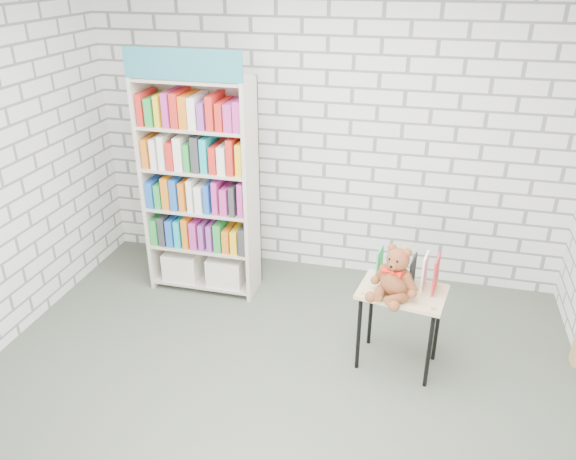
# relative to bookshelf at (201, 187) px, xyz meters

# --- Properties ---
(ground) EXTENTS (4.50, 4.50, 0.00)m
(ground) POSITION_rel_bookshelf_xyz_m (1.00, -1.36, -1.02)
(ground) COLOR #495043
(ground) RESTS_ON ground
(room_shell) EXTENTS (4.52, 4.02, 2.81)m
(room_shell) POSITION_rel_bookshelf_xyz_m (1.00, -1.36, 0.76)
(room_shell) COLOR silver
(room_shell) RESTS_ON ground
(bookshelf) EXTENTS (1.00, 0.39, 2.24)m
(bookshelf) POSITION_rel_bookshelf_xyz_m (0.00, 0.00, 0.00)
(bookshelf) COLOR beige
(bookshelf) RESTS_ON ground
(display_table) EXTENTS (0.68, 0.52, 0.67)m
(display_table) POSITION_rel_bookshelf_xyz_m (1.87, -0.75, -0.44)
(display_table) COLOR tan
(display_table) RESTS_ON ground
(table_books) EXTENTS (0.46, 0.26, 0.26)m
(table_books) POSITION_rel_bookshelf_xyz_m (1.88, -0.65, -0.22)
(table_books) COLOR #27AC8E
(table_books) RESTS_ON display_table
(teddy_bear) EXTENTS (0.37, 0.35, 0.39)m
(teddy_bear) POSITION_rel_bookshelf_xyz_m (1.81, -0.84, -0.19)
(teddy_bear) COLOR brown
(teddy_bear) RESTS_ON display_table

